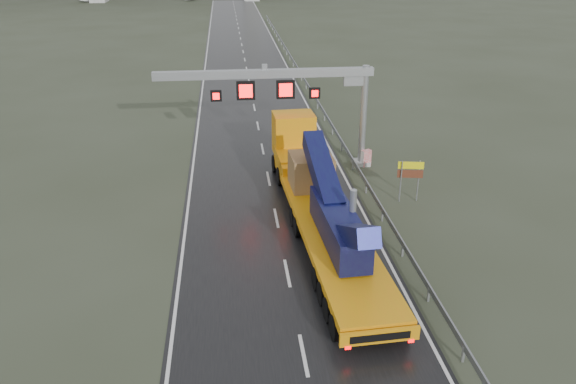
{
  "coord_description": "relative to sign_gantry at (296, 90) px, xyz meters",
  "views": [
    {
      "loc": [
        -2.52,
        -19.35,
        14.99
      ],
      "look_at": [
        0.33,
        6.63,
        3.2
      ],
      "focal_mm": 35.0,
      "sensor_mm": 36.0,
      "label": 1
    }
  ],
  "objects": [
    {
      "name": "ground",
      "position": [
        -2.1,
        -17.99,
        -5.61
      ],
      "size": [
        400.0,
        400.0,
        0.0
      ],
      "primitive_type": "plane",
      "color": "#343A28",
      "rests_on": "ground"
    },
    {
      "name": "exit_sign_pair",
      "position": [
        6.31,
        -6.49,
        -3.74
      ],
      "size": [
        1.55,
        0.34,
        2.68
      ],
      "rotation": [
        0.0,
        0.0,
        -0.18
      ],
      "color": "#92969A",
      "rests_on": "ground"
    },
    {
      "name": "heavy_haul_truck",
      "position": [
        0.2,
        -7.98,
        -3.69
      ],
      "size": [
        4.14,
        21.29,
        4.97
      ],
      "rotation": [
        0.0,
        0.0,
        0.05
      ],
      "color": "orange",
      "rests_on": "ground"
    },
    {
      "name": "striped_barrier",
      "position": [
        5.08,
        -0.33,
        -5.01
      ],
      "size": [
        0.8,
        0.64,
        1.2
      ],
      "primitive_type": "cube",
      "rotation": [
        0.0,
        0.0,
        0.43
      ],
      "color": "red",
      "rests_on": "ground"
    },
    {
      "name": "guardrail",
      "position": [
        4.0,
        12.01,
        -4.91
      ],
      "size": [
        0.2,
        140.0,
        1.4
      ],
      "primitive_type": null,
      "color": "gray",
      "rests_on": "ground"
    },
    {
      "name": "sign_gantry",
      "position": [
        0.0,
        0.0,
        0.0
      ],
      "size": [
        14.9,
        1.2,
        7.42
      ],
      "color": "#A1A19C",
      "rests_on": "ground"
    },
    {
      "name": "road",
      "position": [
        -2.1,
        22.01,
        -5.6
      ],
      "size": [
        11.0,
        200.0,
        0.02
      ],
      "primitive_type": "cube",
      "color": "black",
      "rests_on": "ground"
    }
  ]
}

